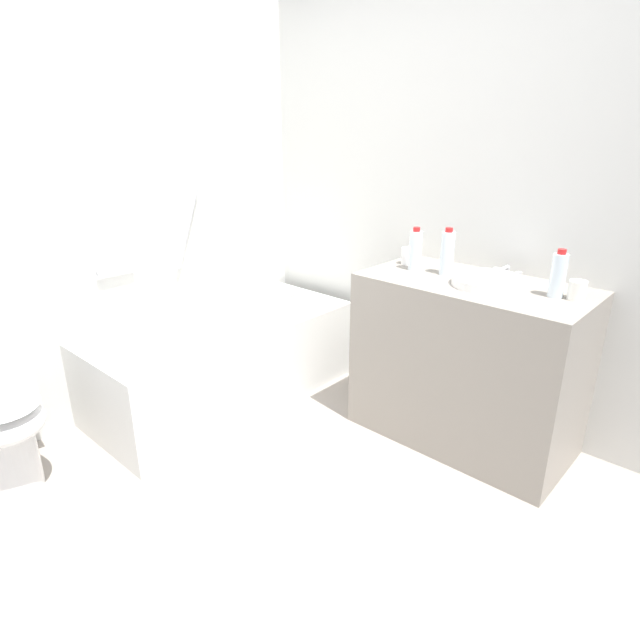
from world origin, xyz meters
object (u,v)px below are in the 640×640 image
object	(u,v)px
sink_faucet	(506,272)
water_bottle_2	(558,275)
drinking_glass_0	(577,290)
bathtub	(224,357)
water_bottle_0	(415,250)
water_bottle_1	(447,253)
sink_basin	(488,281)
drinking_glass_1	(408,256)

from	to	relation	value
sink_faucet	water_bottle_2	size ratio (longest dim) A/B	0.70
drinking_glass_0	water_bottle_2	bearing A→B (deg)	105.36
bathtub	water_bottle_0	distance (m)	1.32
bathtub	drinking_glass_0	distance (m)	1.97
water_bottle_1	bathtub	bearing A→B (deg)	119.15
sink_faucet	drinking_glass_0	xyz separation A→B (m)	(-0.13, -0.39, 0.01)
water_bottle_0	water_bottle_2	size ratio (longest dim) A/B	1.04
sink_basin	drinking_glass_0	size ratio (longest dim) A/B	3.99
bathtub	water_bottle_1	size ratio (longest dim) A/B	6.59
water_bottle_0	water_bottle_2	bearing A→B (deg)	-87.50
sink_faucet	drinking_glass_0	distance (m)	0.41
sink_faucet	drinking_glass_1	world-z (taller)	drinking_glass_1
sink_basin	drinking_glass_0	xyz separation A→B (m)	(0.06, -0.39, 0.02)
sink_faucet	bathtub	bearing A→B (deg)	119.63
bathtub	water_bottle_2	distance (m)	1.91
bathtub	drinking_glass_1	bearing A→B (deg)	-51.99
sink_faucet	drinking_glass_0	size ratio (longest dim) A/B	1.76
bathtub	water_bottle_2	bearing A→B (deg)	-69.64
bathtub	sink_basin	size ratio (longest dim) A/B	4.63
sink_basin	drinking_glass_1	size ratio (longest dim) A/B	3.74
sink_faucet	drinking_glass_1	distance (m)	0.53
bathtub	sink_basin	world-z (taller)	bathtub
sink_basin	water_bottle_0	size ratio (longest dim) A/B	1.51
drinking_glass_0	sink_faucet	bearing A→B (deg)	70.71
drinking_glass_0	drinking_glass_1	bearing A→B (deg)	88.65
water_bottle_0	water_bottle_1	xyz separation A→B (m)	(0.03, -0.17, 0.01)
bathtub	sink_faucet	distance (m)	1.69
drinking_glass_0	water_bottle_0	bearing A→B (deg)	93.86
drinking_glass_1	bathtub	bearing A→B (deg)	128.01
water_bottle_1	drinking_glass_0	world-z (taller)	water_bottle_1
sink_basin	water_bottle_2	size ratio (longest dim) A/B	1.57
water_bottle_0	drinking_glass_0	size ratio (longest dim) A/B	2.64
water_bottle_1	water_bottle_2	xyz separation A→B (m)	(-0.00, -0.56, -0.01)
water_bottle_0	drinking_glass_0	distance (m)	0.81
water_bottle_0	water_bottle_2	distance (m)	0.72
sink_faucet	water_bottle_0	xyz separation A→B (m)	(-0.19, 0.42, 0.08)
bathtub	water_bottle_0	xyz separation A→B (m)	(0.59, -0.94, 0.71)
water_bottle_2	bathtub	bearing A→B (deg)	110.36
drinking_glass_0	drinking_glass_1	size ratio (longest dim) A/B	0.94
water_bottle_0	water_bottle_2	world-z (taller)	water_bottle_0
water_bottle_0	water_bottle_2	xyz separation A→B (m)	(0.03, -0.72, -0.00)
water_bottle_1	drinking_glass_1	world-z (taller)	water_bottle_1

